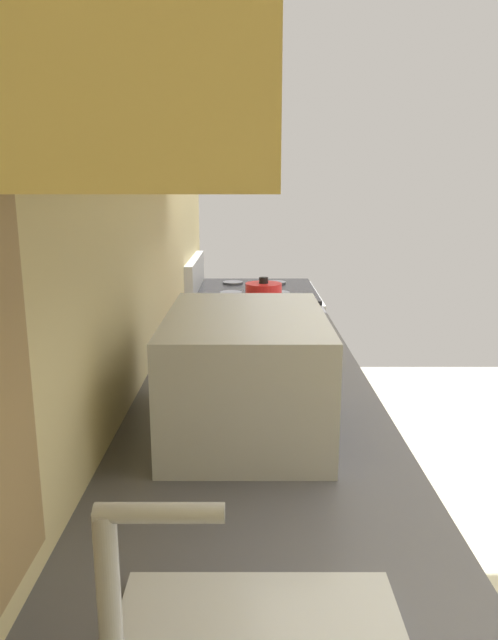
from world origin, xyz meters
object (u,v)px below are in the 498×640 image
at_px(bowl, 266,338).
at_px(kettle, 263,302).
at_px(oven_range, 254,373).
at_px(microwave, 247,371).

distance_m(bowl, kettle, 0.36).
bearing_deg(bowl, oven_range, 1.76).
bearing_deg(kettle, bowl, 180.00).
relative_size(bowl, kettle, 0.94).
bearing_deg(oven_range, bowl, -178.24).
height_order(microwave, kettle, microwave).
xyz_separation_m(microwave, kettle, (1.05, -0.06, -0.05)).
relative_size(oven_range, kettle, 5.47).
xyz_separation_m(oven_range, bowl, (-1.02, -0.03, 0.47)).
distance_m(oven_range, bowl, 1.12).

